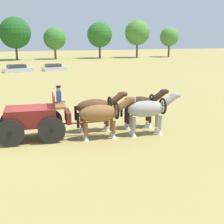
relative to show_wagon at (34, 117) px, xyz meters
The scene contains 13 objects.
ground_plane 1.20m from the show_wagon, behind, with size 220.00×220.00×0.00m, color #9E8C4C.
show_wagon is the anchor object (origin of this frame).
draft_horse_rear_near 3.50m from the show_wagon, ahead, with size 3.06×1.13×2.21m.
draft_horse_rear_off 3.50m from the show_wagon, 17.82° to the right, with size 3.14×1.17×2.17m.
draft_horse_lead_near 6.08m from the show_wagon, ahead, with size 2.96×1.09×2.24m.
draft_horse_lead_off 6.07m from the show_wagon, 13.20° to the right, with size 3.18×1.15×2.25m.
parked_vehicle_d 33.38m from the show_wagon, 87.46° to the left, with size 4.68×2.70×1.15m.
parked_vehicle_e 34.14m from the show_wagon, 77.91° to the left, with size 4.04×2.36×1.08m.
tree_d 60.85m from the show_wagon, 86.96° to the left, with size 7.39×7.39×10.04m.
tree_e 61.67m from the show_wagon, 78.30° to the left, with size 5.54×5.54×7.83m.
tree_f 64.52m from the show_wagon, 68.03° to the left, with size 6.49×6.49×9.23m.
tree_g 68.02m from the show_wagon, 59.60° to the left, with size 6.63×6.63×9.87m.
tree_h 72.67m from the show_wagon, 52.79° to the left, with size 5.20×5.20×8.11m.
Camera 1 is at (-1.40, -15.13, 5.15)m, focal length 47.33 mm.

